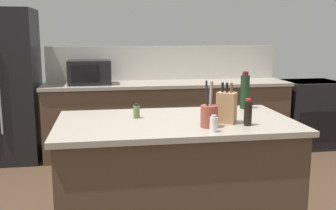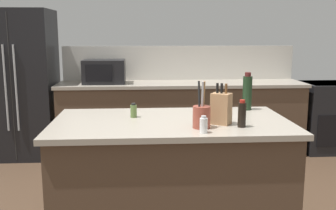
{
  "view_description": "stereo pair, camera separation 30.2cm",
  "coord_description": "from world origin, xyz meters",
  "px_view_note": "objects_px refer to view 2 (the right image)",
  "views": [
    {
      "loc": [
        -0.51,
        -2.79,
        1.58
      ],
      "look_at": [
        0.0,
        0.35,
        0.99
      ],
      "focal_mm": 42.0,
      "sensor_mm": 36.0,
      "label": 1
    },
    {
      "loc": [
        -0.21,
        -2.82,
        1.58
      ],
      "look_at": [
        0.0,
        0.35,
        0.99
      ],
      "focal_mm": 42.0,
      "sensor_mm": 36.0,
      "label": 2
    }
  ],
  "objects_px": {
    "refrigerator": "(21,84)",
    "utensil_crock": "(202,116)",
    "spice_jar_oregano": "(134,111)",
    "microwave": "(104,72)",
    "knife_block": "(221,108)",
    "range_oven": "(329,116)",
    "wine_bottle": "(247,92)",
    "salt_shaker": "(204,125)",
    "soy_sauce_bottle": "(242,114)"
  },
  "relations": [
    {
      "from": "microwave",
      "to": "soy_sauce_bottle",
      "type": "distance_m",
      "value": 2.7
    },
    {
      "from": "refrigerator",
      "to": "range_oven",
      "type": "height_order",
      "value": "refrigerator"
    },
    {
      "from": "microwave",
      "to": "soy_sauce_bottle",
      "type": "bearing_deg",
      "value": -64.64
    },
    {
      "from": "utensil_crock",
      "to": "soy_sauce_bottle",
      "type": "xyz_separation_m",
      "value": [
        0.28,
        0.01,
        0.01
      ]
    },
    {
      "from": "wine_bottle",
      "to": "microwave",
      "type": "bearing_deg",
      "value": 126.32
    },
    {
      "from": "range_oven",
      "to": "refrigerator",
      "type": "bearing_deg",
      "value": 179.28
    },
    {
      "from": "microwave",
      "to": "soy_sauce_bottle",
      "type": "relative_size",
      "value": 2.77
    },
    {
      "from": "refrigerator",
      "to": "knife_block",
      "type": "bearing_deg",
      "value": -48.73
    },
    {
      "from": "range_oven",
      "to": "utensil_crock",
      "type": "relative_size",
      "value": 2.87
    },
    {
      "from": "utensil_crock",
      "to": "wine_bottle",
      "type": "relative_size",
      "value": 1.02
    },
    {
      "from": "wine_bottle",
      "to": "range_oven",
      "type": "bearing_deg",
      "value": 48.21
    },
    {
      "from": "refrigerator",
      "to": "range_oven",
      "type": "xyz_separation_m",
      "value": [
        4.06,
        -0.05,
        -0.46
      ]
    },
    {
      "from": "wine_bottle",
      "to": "soy_sauce_bottle",
      "type": "distance_m",
      "value": 0.63
    },
    {
      "from": "refrigerator",
      "to": "soy_sauce_bottle",
      "type": "bearing_deg",
      "value": -48.28
    },
    {
      "from": "microwave",
      "to": "wine_bottle",
      "type": "xyz_separation_m",
      "value": [
        1.35,
        -1.84,
        -0.0
      ]
    },
    {
      "from": "utensil_crock",
      "to": "soy_sauce_bottle",
      "type": "height_order",
      "value": "utensil_crock"
    },
    {
      "from": "wine_bottle",
      "to": "salt_shaker",
      "type": "relative_size",
      "value": 2.8
    },
    {
      "from": "wine_bottle",
      "to": "soy_sauce_bottle",
      "type": "xyz_separation_m",
      "value": [
        -0.2,
        -0.6,
        -0.06
      ]
    },
    {
      "from": "wine_bottle",
      "to": "salt_shaker",
      "type": "xyz_separation_m",
      "value": [
        -0.48,
        -0.74,
        -0.1
      ]
    },
    {
      "from": "salt_shaker",
      "to": "refrigerator",
      "type": "bearing_deg",
      "value": 126.33
    },
    {
      "from": "microwave",
      "to": "wine_bottle",
      "type": "height_order",
      "value": "wine_bottle"
    },
    {
      "from": "spice_jar_oregano",
      "to": "utensil_crock",
      "type": "bearing_deg",
      "value": -38.38
    },
    {
      "from": "wine_bottle",
      "to": "soy_sauce_bottle",
      "type": "bearing_deg",
      "value": -108.07
    },
    {
      "from": "soy_sauce_bottle",
      "to": "salt_shaker",
      "type": "relative_size",
      "value": 1.68
    },
    {
      "from": "range_oven",
      "to": "spice_jar_oregano",
      "type": "xyz_separation_m",
      "value": [
        -2.59,
        -2.08,
        0.52
      ]
    },
    {
      "from": "range_oven",
      "to": "microwave",
      "type": "bearing_deg",
      "value": 180.0
    },
    {
      "from": "range_oven",
      "to": "soy_sauce_bottle",
      "type": "bearing_deg",
      "value": -127.02
    },
    {
      "from": "microwave",
      "to": "spice_jar_oregano",
      "type": "relative_size",
      "value": 4.78
    },
    {
      "from": "utensil_crock",
      "to": "spice_jar_oregano",
      "type": "bearing_deg",
      "value": 141.62
    },
    {
      "from": "refrigerator",
      "to": "knife_block",
      "type": "height_order",
      "value": "refrigerator"
    },
    {
      "from": "wine_bottle",
      "to": "soy_sauce_bottle",
      "type": "height_order",
      "value": "wine_bottle"
    },
    {
      "from": "soy_sauce_bottle",
      "to": "salt_shaker",
      "type": "bearing_deg",
      "value": -153.67
    },
    {
      "from": "knife_block",
      "to": "utensil_crock",
      "type": "bearing_deg",
      "value": -112.63
    },
    {
      "from": "utensil_crock",
      "to": "spice_jar_oregano",
      "type": "relative_size",
      "value": 2.91
    },
    {
      "from": "wine_bottle",
      "to": "soy_sauce_bottle",
      "type": "relative_size",
      "value": 1.66
    },
    {
      "from": "soy_sauce_bottle",
      "to": "refrigerator",
      "type": "bearing_deg",
      "value": 131.72
    },
    {
      "from": "range_oven",
      "to": "wine_bottle",
      "type": "distance_m",
      "value": 2.55
    },
    {
      "from": "knife_block",
      "to": "spice_jar_oregano",
      "type": "height_order",
      "value": "knife_block"
    },
    {
      "from": "refrigerator",
      "to": "microwave",
      "type": "xyz_separation_m",
      "value": [
        1.07,
        -0.05,
        0.16
      ]
    },
    {
      "from": "refrigerator",
      "to": "knife_block",
      "type": "relative_size",
      "value": 6.42
    },
    {
      "from": "range_oven",
      "to": "utensil_crock",
      "type": "xyz_separation_m",
      "value": [
        -2.12,
        -2.45,
        0.56
      ]
    },
    {
      "from": "refrigerator",
      "to": "utensil_crock",
      "type": "relative_size",
      "value": 5.81
    },
    {
      "from": "microwave",
      "to": "knife_block",
      "type": "height_order",
      "value": "microwave"
    },
    {
      "from": "utensil_crock",
      "to": "refrigerator",
      "type": "bearing_deg",
      "value": 127.88
    },
    {
      "from": "range_oven",
      "to": "microwave",
      "type": "relative_size",
      "value": 1.75
    },
    {
      "from": "spice_jar_oregano",
      "to": "wine_bottle",
      "type": "distance_m",
      "value": 0.98
    },
    {
      "from": "utensil_crock",
      "to": "soy_sauce_bottle",
      "type": "bearing_deg",
      "value": 1.19
    },
    {
      "from": "refrigerator",
      "to": "spice_jar_oregano",
      "type": "distance_m",
      "value": 2.59
    },
    {
      "from": "spice_jar_oregano",
      "to": "salt_shaker",
      "type": "bearing_deg",
      "value": -47.69
    },
    {
      "from": "utensil_crock",
      "to": "soy_sauce_bottle",
      "type": "relative_size",
      "value": 1.69
    }
  ]
}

